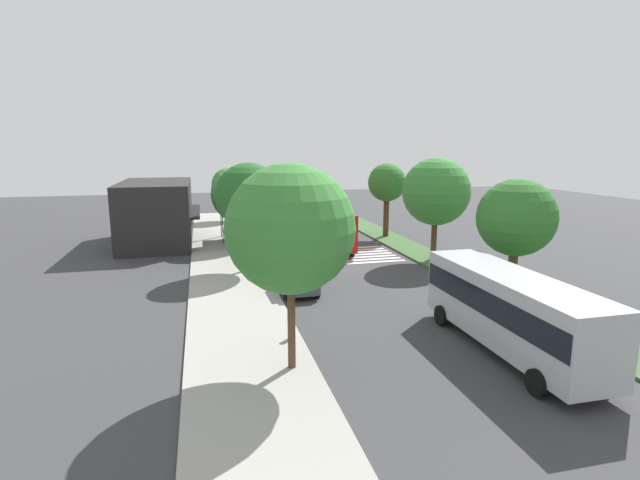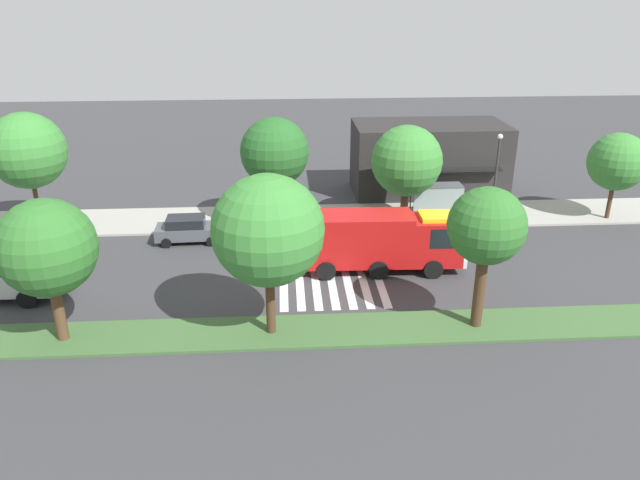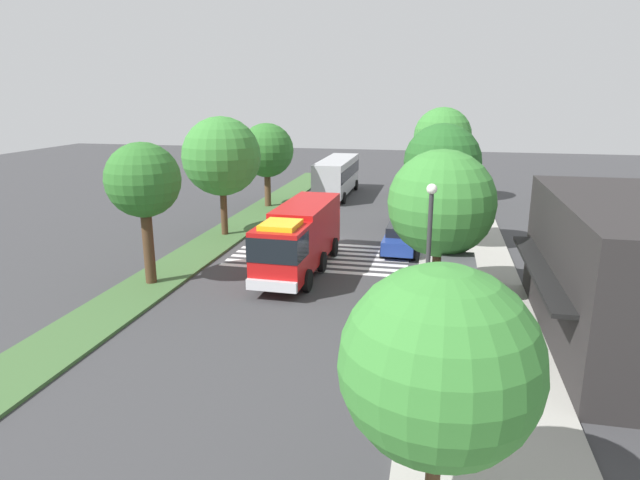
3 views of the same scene
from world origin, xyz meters
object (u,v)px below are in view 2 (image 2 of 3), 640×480
(bus_stop_shelter, at_px, (438,196))
(street_lamp, at_px, (496,172))
(sidewalk_tree_far_west, at_px, (27,151))
(fire_truck, at_px, (383,239))
(parked_car_east, at_px, (294,227))
(bench_near_shelter, at_px, (381,214))
(sidewalk_tree_west, at_px, (275,152))
(parked_car_mid, at_px, (189,229))
(median_tree_far_west, at_px, (47,248))
(median_tree_center, at_px, (487,227))
(bench_west_of_shelter, at_px, (337,215))
(sidewalk_tree_center, at_px, (407,161))
(fire_hydrant, at_px, (82,228))
(median_tree_west, at_px, (268,231))
(sidewalk_tree_east, at_px, (617,162))

(bus_stop_shelter, distance_m, street_lamp, 4.24)
(sidewalk_tree_far_west, bearing_deg, fire_truck, -18.22)
(parked_car_east, relative_size, street_lamp, 0.72)
(bench_near_shelter, height_order, sidewalk_tree_west, sidewalk_tree_west)
(parked_car_mid, distance_m, median_tree_far_west, 13.14)
(median_tree_center, bearing_deg, median_tree_far_west, -180.00)
(parked_car_mid, relative_size, median_tree_center, 0.63)
(bench_west_of_shelter, xyz_separation_m, sidewalk_tree_center, (4.62, -0.48, 3.98))
(bench_near_shelter, distance_m, sidewalk_tree_center, 4.30)
(parked_car_east, relative_size, sidewalk_tree_center, 0.66)
(street_lamp, height_order, median_tree_center, median_tree_center)
(bus_stop_shelter, xyz_separation_m, median_tree_far_west, (-21.27, -14.50, 2.85))
(parked_car_east, relative_size, sidewalk_tree_far_west, 0.56)
(median_tree_far_west, bearing_deg, fire_hydrant, 103.12)
(bench_near_shelter, height_order, sidewalk_tree_center, sidewalk_tree_center)
(median_tree_west, bearing_deg, fire_truck, 46.47)
(fire_truck, height_order, bench_near_shelter, fire_truck)
(parked_car_east, bearing_deg, median_tree_far_west, -131.54)
(parked_car_east, height_order, bench_near_shelter, parked_car_east)
(parked_car_east, bearing_deg, fire_truck, -43.61)
(sidewalk_tree_east, bearing_deg, street_lamp, -177.35)
(fire_truck, distance_m, sidewalk_tree_east, 19.03)
(fire_truck, distance_m, sidewalk_tree_west, 10.13)
(median_tree_west, bearing_deg, parked_car_mid, 114.92)
(parked_car_east, distance_m, median_tree_far_west, 16.68)
(parked_car_east, bearing_deg, sidewalk_tree_center, 17.64)
(bench_near_shelter, relative_size, median_tree_west, 0.21)
(sidewalk_tree_west, bearing_deg, median_tree_center, -55.22)
(sidewalk_tree_far_west, bearing_deg, sidewalk_tree_west, -0.00)
(parked_car_mid, xyz_separation_m, parked_car_east, (6.88, 0.00, -0.01))
(parked_car_mid, relative_size, bench_near_shelter, 2.73)
(bus_stop_shelter, distance_m, bench_near_shelter, 4.20)
(bus_stop_shelter, bearing_deg, sidewalk_tree_east, -2.25)
(sidewalk_tree_west, distance_m, median_tree_far_west, 17.19)
(parked_car_mid, relative_size, median_tree_far_west, 0.64)
(parked_car_mid, height_order, parked_car_east, parked_car_mid)
(bus_stop_shelter, bearing_deg, median_tree_west, -128.51)
(bus_stop_shelter, relative_size, bench_west_of_shelter, 2.19)
(median_tree_far_west, bearing_deg, fire_truck, 22.68)
(sidewalk_tree_far_west, height_order, median_tree_west, sidewalk_tree_far_west)
(bench_west_of_shelter, bearing_deg, bench_near_shelter, 0.00)
(bench_west_of_shelter, bearing_deg, sidewalk_tree_west, -173.57)
(bus_stop_shelter, distance_m, fire_hydrant, 24.48)
(parked_car_east, xyz_separation_m, fire_hydrant, (-14.27, 1.70, -0.38))
(bus_stop_shelter, bearing_deg, sidewalk_tree_center, -168.85)
(sidewalk_tree_far_west, xyz_separation_m, median_tree_center, (25.64, -14.02, -0.44))
(sidewalk_tree_east, relative_size, median_tree_west, 0.79)
(bus_stop_shelter, xyz_separation_m, street_lamp, (3.66, -0.88, 1.96))
(sidewalk_tree_center, xyz_separation_m, sidewalk_tree_east, (14.75, -0.00, -0.31))
(parked_car_mid, relative_size, median_tree_west, 0.56)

